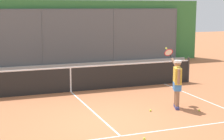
{
  "coord_description": "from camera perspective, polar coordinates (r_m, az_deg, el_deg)",
  "views": [
    {
      "loc": [
        3.19,
        9.0,
        3.18
      ],
      "look_at": [
        -1.04,
        -2.29,
        1.05
      ],
      "focal_mm": 57.75,
      "sensor_mm": 36.0,
      "label": 1
    }
  ],
  "objects": [
    {
      "name": "ground_plane",
      "position": [
        10.06,
        -0.98,
        -8.4
      ],
      "size": [
        60.0,
        60.0,
        0.0
      ],
      "primitive_type": "plane",
      "color": "#B76B42"
    },
    {
      "name": "tennis_ball_mid_court",
      "position": [
        8.88,
        5.14,
        -10.78
      ],
      "size": [
        0.07,
        0.07,
        0.07
      ],
      "primitive_type": "sphere",
      "color": "#D6E042",
      "rests_on": "ground"
    },
    {
      "name": "court_line_markings",
      "position": [
        8.83,
        2.12,
        -11.07
      ],
      "size": [
        8.05,
        9.21,
        0.01
      ],
      "color": "white",
      "rests_on": "ground"
    },
    {
      "name": "tennis_net",
      "position": [
        13.62,
        -6.58,
        -1.43
      ],
      "size": [
        10.35,
        0.09,
        1.07
      ],
      "color": "#2D2D2D",
      "rests_on": "ground"
    },
    {
      "name": "fence_backdrop",
      "position": [
        19.81,
        -11.26,
        5.68
      ],
      "size": [
        18.92,
        1.37,
        3.53
      ],
      "color": "#565B60",
      "rests_on": "ground"
    },
    {
      "name": "tennis_player",
      "position": [
        11.48,
        10.25,
        -1.67
      ],
      "size": [
        0.46,
        1.33,
        1.83
      ],
      "rotation": [
        0.0,
        0.0,
        -1.95
      ],
      "color": "navy",
      "rests_on": "ground"
    },
    {
      "name": "tennis_ball_near_baseline",
      "position": [
        11.18,
        6.12,
        -6.39
      ],
      "size": [
        0.07,
        0.07,
        0.07
      ],
      "primitive_type": "sphere",
      "color": "#D6E042",
      "rests_on": "ground"
    },
    {
      "name": "tennis_ball_by_sideline",
      "position": [
        11.45,
        13.63,
        -6.23
      ],
      "size": [
        0.07,
        0.07,
        0.07
      ],
      "primitive_type": "sphere",
      "color": "#C1D138",
      "rests_on": "ground"
    }
  ]
}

